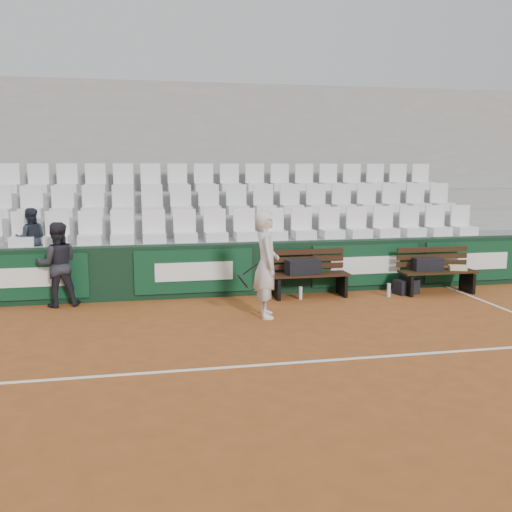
# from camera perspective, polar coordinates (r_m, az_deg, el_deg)

# --- Properties ---
(ground) EXTENTS (80.00, 80.00, 0.00)m
(ground) POSITION_cam_1_polar(r_m,az_deg,el_deg) (7.19, -1.62, -11.01)
(ground) COLOR #954E21
(ground) RESTS_ON ground
(court_baseline) EXTENTS (18.00, 0.06, 0.01)m
(court_baseline) POSITION_cam_1_polar(r_m,az_deg,el_deg) (7.19, -1.62, -10.98)
(court_baseline) COLOR white
(court_baseline) RESTS_ON ground
(back_barrier) EXTENTS (18.00, 0.34, 1.00)m
(back_barrier) POSITION_cam_1_polar(r_m,az_deg,el_deg) (10.90, -4.88, -1.42)
(back_barrier) COLOR black
(back_barrier) RESTS_ON ground
(grandstand_tier_front) EXTENTS (18.00, 0.95, 1.00)m
(grandstand_tier_front) POSITION_cam_1_polar(r_m,az_deg,el_deg) (11.51, -5.59, -0.89)
(grandstand_tier_front) COLOR gray
(grandstand_tier_front) RESTS_ON ground
(grandstand_tier_mid) EXTENTS (18.00, 0.95, 1.45)m
(grandstand_tier_mid) POSITION_cam_1_polar(r_m,az_deg,el_deg) (12.41, -6.06, 0.87)
(grandstand_tier_mid) COLOR #979794
(grandstand_tier_mid) RESTS_ON ground
(grandstand_tier_back) EXTENTS (18.00, 0.95, 1.90)m
(grandstand_tier_back) POSITION_cam_1_polar(r_m,az_deg,el_deg) (13.32, -6.47, 2.39)
(grandstand_tier_back) COLOR gray
(grandstand_tier_back) RESTS_ON ground
(grandstand_rear_wall) EXTENTS (18.00, 0.30, 4.40)m
(grandstand_rear_wall) POSITION_cam_1_polar(r_m,az_deg,el_deg) (13.86, -6.79, 7.81)
(grandstand_rear_wall) COLOR gray
(grandstand_rear_wall) RESTS_ON ground
(seat_row_front) EXTENTS (11.90, 0.44, 0.63)m
(seat_row_front) POSITION_cam_1_polar(r_m,az_deg,el_deg) (11.23, -5.56, 3.07)
(seat_row_front) COLOR white
(seat_row_front) RESTS_ON grandstand_tier_front
(seat_row_mid) EXTENTS (11.90, 0.44, 0.63)m
(seat_row_mid) POSITION_cam_1_polar(r_m,az_deg,el_deg) (12.13, -6.06, 5.63)
(seat_row_mid) COLOR silver
(seat_row_mid) RESTS_ON grandstand_tier_mid
(seat_row_back) EXTENTS (11.90, 0.44, 0.63)m
(seat_row_back) POSITION_cam_1_polar(r_m,az_deg,el_deg) (13.06, -6.50, 7.82)
(seat_row_back) COLOR silver
(seat_row_back) RESTS_ON grandstand_tier_back
(bench_left) EXTENTS (1.50, 0.56, 0.45)m
(bench_left) POSITION_cam_1_polar(r_m,az_deg,el_deg) (10.89, 5.36, -2.92)
(bench_left) COLOR #331B0F
(bench_left) RESTS_ON ground
(bench_right) EXTENTS (1.50, 0.56, 0.45)m
(bench_right) POSITION_cam_1_polar(r_m,az_deg,el_deg) (11.70, 17.67, -2.48)
(bench_right) COLOR black
(bench_right) RESTS_ON ground
(sports_bag_left) EXTENTS (0.68, 0.38, 0.28)m
(sports_bag_left) POSITION_cam_1_polar(r_m,az_deg,el_deg) (10.77, 4.69, -1.08)
(sports_bag_left) COLOR black
(sports_bag_left) RESTS_ON bench_left
(sports_bag_right) EXTENTS (0.56, 0.31, 0.25)m
(sports_bag_right) POSITION_cam_1_polar(r_m,az_deg,el_deg) (11.58, 16.81, -0.80)
(sports_bag_right) COLOR black
(sports_bag_right) RESTS_ON bench_right
(towel) EXTENTS (0.38, 0.32, 0.09)m
(towel) POSITION_cam_1_polar(r_m,az_deg,el_deg) (11.85, 19.51, -1.11)
(towel) COLOR beige
(towel) RESTS_ON bench_right
(sports_bag_ground) EXTENTS (0.51, 0.39, 0.28)m
(sports_bag_ground) POSITION_cam_1_polar(r_m,az_deg,el_deg) (11.49, 14.78, -2.99)
(sports_bag_ground) COLOR black
(sports_bag_ground) RESTS_ON ground
(water_bottle_near) EXTENTS (0.07, 0.07, 0.24)m
(water_bottle_near) POSITION_cam_1_polar(r_m,az_deg,el_deg) (10.70, 4.48, -3.70)
(water_bottle_near) COLOR silver
(water_bottle_near) RESTS_ON ground
(water_bottle_far) EXTENTS (0.07, 0.07, 0.26)m
(water_bottle_far) POSITION_cam_1_polar(r_m,az_deg,el_deg) (11.14, 13.14, -3.35)
(water_bottle_far) COLOR silver
(water_bottle_far) RESTS_ON ground
(tennis_player) EXTENTS (0.73, 0.68, 1.76)m
(tennis_player) POSITION_cam_1_polar(r_m,az_deg,el_deg) (9.29, 1.03, -0.83)
(tennis_player) COLOR silver
(tennis_player) RESTS_ON ground
(ball_kid) EXTENTS (0.80, 0.66, 1.50)m
(ball_kid) POSITION_cam_1_polar(r_m,az_deg,el_deg) (10.61, -19.24, -0.81)
(ball_kid) COLOR #212129
(ball_kid) RESTS_ON ground
(spectator_c) EXTENTS (0.61, 0.51, 1.15)m
(spectator_c) POSITION_cam_1_polar(r_m,az_deg,el_deg) (11.37, -21.71, 3.87)
(spectator_c) COLOR #1D232C
(spectator_c) RESTS_ON grandstand_tier_front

